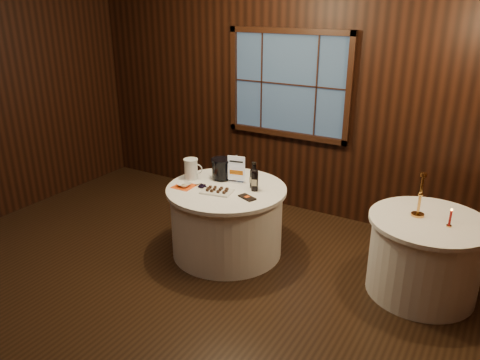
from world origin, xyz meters
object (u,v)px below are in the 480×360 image
Objects in this scene: sign_stand at (236,173)px; ice_bucket at (222,168)px; glass_pitcher at (191,169)px; side_table at (424,256)px; cracker_bowl at (184,185)px; chocolate_plate at (217,191)px; grape_bunch at (203,186)px; port_bottle_left at (253,177)px; main_table at (227,220)px; port_bottle_right at (255,178)px; red_candle at (450,219)px; chocolate_box at (247,197)px; brass_candlestick at (420,201)px.

ice_bucket is (-0.19, 0.00, 0.02)m from sign_stand.
ice_bucket is at bearing 10.13° from glass_pitcher.
ice_bucket reaches higher than side_table.
chocolate_plate is at bearing 6.39° from cracker_bowl.
grape_bunch and cracker_bowl have the same top height.
sign_stand is 0.36m from chocolate_plate.
glass_pitcher is (-0.72, -0.12, -0.01)m from port_bottle_left.
sign_stand is 0.23m from port_bottle_left.
main_table is at bearing -147.33° from port_bottle_left.
port_bottle_right is (-1.71, -0.21, 0.52)m from side_table.
cracker_bowl is 2.61m from red_candle.
chocolate_box is (0.33, -0.13, 0.39)m from main_table.
ice_bucket is at bearing -178.84° from red_candle.
ice_bucket is 1.37× the size of red_candle.
glass_pitcher is at bearing -175.44° from red_candle.
port_bottle_right is at bearing 22.54° from grape_bunch.
chocolate_box is 1.28× the size of cracker_bowl.
port_bottle_left is at bearing 28.51° from cracker_bowl.
chocolate_plate is at bearing -169.71° from red_candle.
brass_candlestick is (2.29, 0.53, 0.13)m from cracker_bowl.
chocolate_box is at bearing -163.78° from brass_candlestick.
chocolate_box is 0.45× the size of brass_candlestick.
red_candle reaches higher than grape_bunch.
sign_stand is at bearing 85.28° from chocolate_plate.
main_table is at bearing -179.98° from chocolate_box.
port_bottle_left reaches higher than cracker_bowl.
ice_bucket is at bearing 115.32° from chocolate_plate.
main_table is 4.12× the size of port_bottle_right.
sign_stand is (-1.99, -0.11, 0.49)m from side_table.
ice_bucket is 0.34m from grape_bunch.
port_bottle_right is at bearing -14.42° from glass_pitcher.
main_table is 5.57× the size of glass_pitcher.
side_table is (2.00, 0.30, 0.00)m from main_table.
glass_pitcher is at bearing 176.73° from main_table.
brass_candlestick is (1.87, 0.14, 0.04)m from sign_stand.
port_bottle_right is 1.81× the size of red_candle.
brass_candlestick is (2.10, 0.45, 0.13)m from grape_bunch.
side_table is 6.41× the size of grape_bunch.
brass_candlestick is 2.45× the size of red_candle.
ice_bucket is (-0.47, 0.10, -0.01)m from port_bottle_right.
brass_candlestick is (1.90, 0.48, 0.13)m from chocolate_plate.
brass_candlestick reaches higher than ice_bucket.
chocolate_box is 1.11× the size of grape_bunch.
chocolate_box is at bearing -168.69° from red_candle.
grape_bunch is 2.41m from red_candle.
port_bottle_right is 0.77m from glass_pitcher.
chocolate_plate is 1.85× the size of chocolate_box.
red_candle is (2.18, 0.40, 0.05)m from chocolate_plate.
ice_bucket is 0.68× the size of chocolate_plate.
port_bottle_left reaches higher than red_candle.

